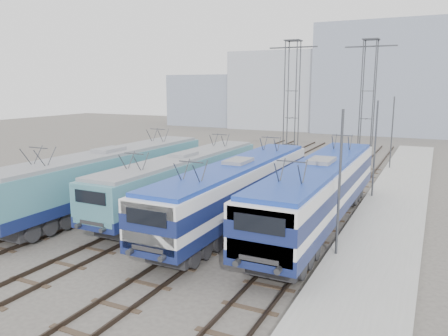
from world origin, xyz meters
TOP-DOWN VIEW (x-y plane):
  - ground at (0.00, 0.00)m, footprint 160.00×160.00m
  - platform at (10.20, 8.00)m, footprint 4.00×70.00m
  - locomotive_far_left at (-6.75, 4.17)m, footprint 2.95×18.62m
  - locomotive_center_left at (-2.25, 6.14)m, footprint 2.73×17.21m
  - locomotive_center_right at (2.25, 4.77)m, footprint 2.82×17.82m
  - locomotive_far_right at (6.75, 6.00)m, footprint 2.96×18.70m
  - catenary_tower_west at (0.00, 22.00)m, footprint 4.50×1.20m
  - catenary_tower_east at (6.50, 24.00)m, footprint 4.50×1.20m
  - mast_front at (8.60, 2.00)m, footprint 0.12×0.12m
  - mast_mid at (8.60, 14.00)m, footprint 0.12×0.12m
  - mast_rear at (8.60, 26.00)m, footprint 0.12×0.12m
  - building_west at (-14.00, 62.00)m, footprint 18.00×12.00m
  - building_center at (4.00, 62.00)m, footprint 22.00×14.00m
  - building_far_west at (-30.00, 62.00)m, footprint 14.00×10.00m

SIDE VIEW (x-z plane):
  - ground at x=0.00m, z-range 0.00..0.00m
  - platform at x=10.20m, z-range 0.00..0.30m
  - locomotive_center_left at x=-2.25m, z-range 0.53..3.77m
  - locomotive_center_right at x=2.25m, z-range 0.60..3.95m
  - locomotive_far_left at x=-6.75m, z-range 0.56..4.07m
  - locomotive_far_right at x=6.75m, z-range 0.62..4.14m
  - mast_front at x=8.60m, z-range 0.00..7.00m
  - mast_mid at x=8.60m, z-range 0.00..7.00m
  - mast_rear at x=8.60m, z-range 0.00..7.00m
  - building_far_west at x=-30.00m, z-range 0.00..10.00m
  - catenary_tower_west at x=0.00m, z-range 0.64..12.64m
  - catenary_tower_east at x=6.50m, z-range 0.64..12.64m
  - building_west at x=-14.00m, z-range 0.00..14.00m
  - building_center at x=4.00m, z-range 0.00..18.00m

